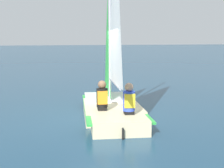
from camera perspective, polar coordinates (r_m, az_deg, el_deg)
The scene contains 4 objects.
ground_plane at distance 9.11m, azimuth 0.00°, elevation -6.08°, with size 260.00×260.00×0.00m, color navy.
sailboat_main at distance 8.89m, azimuth 0.04°, elevation -0.69°, with size 2.44×4.20×5.98m.
sailor_helm at distance 8.30m, azimuth -1.82°, elevation -3.09°, with size 0.36×0.39×1.16m.
sailor_crew at distance 7.87m, azimuth 3.10°, elevation -3.71°, with size 0.36×0.39×1.16m.
Camera 1 is at (-2.98, -8.32, 2.22)m, focal length 50.00 mm.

